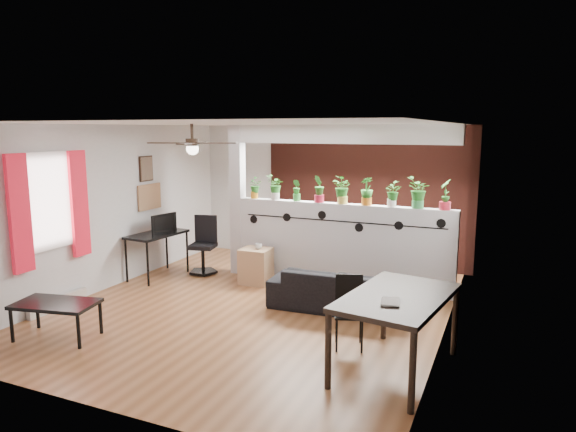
{
  "coord_description": "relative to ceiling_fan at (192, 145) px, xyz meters",
  "views": [
    {
      "loc": [
        3.25,
        -6.29,
        2.53
      ],
      "look_at": [
        0.24,
        0.6,
        1.25
      ],
      "focal_mm": 32.0,
      "sensor_mm": 36.0,
      "label": 1
    }
  ],
  "objects": [
    {
      "name": "room_shell",
      "position": [
        0.8,
        0.3,
        -1.01
      ],
      "size": [
        6.3,
        7.1,
        2.9
      ],
      "color": "brown",
      "rests_on": "ground"
    },
    {
      "name": "partition_wall",
      "position": [
        1.6,
        1.8,
        -1.64
      ],
      "size": [
        3.6,
        0.18,
        1.35
      ],
      "primitive_type": "cube",
      "color": "#BCBCC1",
      "rests_on": "ground"
    },
    {
      "name": "ceiling_header",
      "position": [
        1.6,
        1.8,
        0.14
      ],
      "size": [
        3.6,
        0.18,
        0.3
      ],
      "primitive_type": "cube",
      "color": "silver",
      "rests_on": "room_shell"
    },
    {
      "name": "pier_column",
      "position": [
        -0.31,
        1.8,
        -1.01
      ],
      "size": [
        0.22,
        0.2,
        2.6
      ],
      "primitive_type": "cube",
      "color": "#BCBCC1",
      "rests_on": "ground"
    },
    {
      "name": "brick_panel",
      "position": [
        1.6,
        3.27,
        -1.01
      ],
      "size": [
        3.9,
        0.05,
        2.6
      ],
      "primitive_type": "cube",
      "color": "#9C3B2D",
      "rests_on": "ground"
    },
    {
      "name": "vine_decal",
      "position": [
        1.6,
        1.7,
        -1.23
      ],
      "size": [
        3.31,
        0.01,
        0.3
      ],
      "color": "black",
      "rests_on": "partition_wall"
    },
    {
      "name": "window_assembly",
      "position": [
        -1.76,
        -0.9,
        -0.81
      ],
      "size": [
        0.09,
        1.3,
        1.55
      ],
      "color": "white",
      "rests_on": "room_shell"
    },
    {
      "name": "baseboard_heater",
      "position": [
        -1.74,
        -0.9,
        -2.22
      ],
      "size": [
        0.08,
        1.0,
        0.18
      ],
      "primitive_type": "cube",
      "color": "#BCB9B3",
      "rests_on": "ground"
    },
    {
      "name": "corkboard",
      "position": [
        -1.78,
        1.25,
        -0.96
      ],
      "size": [
        0.03,
        0.6,
        0.45
      ],
      "primitive_type": "cube",
      "color": "#8E6444",
      "rests_on": "room_shell"
    },
    {
      "name": "framed_art",
      "position": [
        -1.78,
        1.2,
        -0.46
      ],
      "size": [
        0.03,
        0.34,
        0.44
      ],
      "color": "#8C7259",
      "rests_on": "room_shell"
    },
    {
      "name": "ceiling_fan",
      "position": [
        0.0,
        0.0,
        0.0
      ],
      "size": [
        1.19,
        1.19,
        0.43
      ],
      "color": "black",
      "rests_on": "room_shell"
    },
    {
      "name": "potted_plant_0",
      "position": [
        0.02,
        1.8,
        -0.77
      ],
      "size": [
        0.22,
        0.21,
        0.37
      ],
      "color": "orange",
      "rests_on": "partition_wall"
    },
    {
      "name": "potted_plant_1",
      "position": [
        0.42,
        1.8,
        -0.74
      ],
      "size": [
        0.23,
        0.25,
        0.42
      ],
      "color": "silver",
      "rests_on": "partition_wall"
    },
    {
      "name": "potted_plant_2",
      "position": [
        0.81,
        1.8,
        -0.77
      ],
      "size": [
        0.22,
        0.22,
        0.36
      ],
      "color": "#328A33",
      "rests_on": "partition_wall"
    },
    {
      "name": "potted_plant_3",
      "position": [
        1.21,
        1.8,
        -0.73
      ],
      "size": [
        0.24,
        0.27,
        0.44
      ],
      "color": "#B81D36",
      "rests_on": "partition_wall"
    },
    {
      "name": "potted_plant_4",
      "position": [
        1.6,
        1.8,
        -0.73
      ],
      "size": [
        0.3,
        0.29,
        0.45
      ],
      "color": "gold",
      "rests_on": "partition_wall"
    },
    {
      "name": "potted_plant_5",
      "position": [
        2.0,
        1.8,
        -0.73
      ],
      "size": [
        0.29,
        0.29,
        0.44
      ],
      "color": "orange",
      "rests_on": "partition_wall"
    },
    {
      "name": "potted_plant_6",
      "position": [
        2.39,
        1.8,
        -0.76
      ],
      "size": [
        0.24,
        0.25,
        0.39
      ],
      "color": "white",
      "rests_on": "partition_wall"
    },
    {
      "name": "potted_plant_7",
      "position": [
        2.79,
        1.8,
        -0.71
      ],
      "size": [
        0.27,
        0.3,
        0.48
      ],
      "color": "#35914A",
      "rests_on": "partition_wall"
    },
    {
      "name": "potted_plant_8",
      "position": [
        3.18,
        1.8,
        -0.72
      ],
      "size": [
        0.24,
        0.28,
        0.46
      ],
      "color": "red",
      "rests_on": "partition_wall"
    },
    {
      "name": "sofa",
      "position": [
        1.94,
        0.72,
        -2.04
      ],
      "size": [
        1.93,
        0.84,
        0.55
      ],
      "primitive_type": "imported",
      "rotation": [
        0.0,
        0.0,
        3.19
      ],
      "color": "black",
      "rests_on": "ground"
    },
    {
      "name": "cube_shelf",
      "position": [
        0.28,
        1.33,
        -2.02
      ],
      "size": [
        0.5,
        0.45,
        0.59
      ],
      "primitive_type": "cube",
      "rotation": [
        0.0,
        0.0,
        0.05
      ],
      "color": "#A37B56",
      "rests_on": "ground"
    },
    {
      "name": "cup",
      "position": [
        0.33,
        1.33,
        -1.68
      ],
      "size": [
        0.13,
        0.13,
        0.09
      ],
      "primitive_type": "imported",
      "rotation": [
        0.0,
        0.0,
        0.17
      ],
      "color": "gray",
      "rests_on": "cube_shelf"
    },
    {
      "name": "computer_desk",
      "position": [
        -1.45,
        1.0,
        -1.62
      ],
      "size": [
        0.65,
        1.11,
        0.77
      ],
      "color": "black",
      "rests_on": "ground"
    },
    {
      "name": "monitor",
      "position": [
        -1.45,
        1.15,
        -1.46
      ],
      "size": [
        0.31,
        0.11,
        0.17
      ],
      "primitive_type": "imported",
      "rotation": [
        0.0,
        0.0,
        1.39
      ],
      "color": "black",
      "rests_on": "computer_desk"
    },
    {
      "name": "office_chair",
      "position": [
        -0.85,
        1.52,
        -1.87
      ],
      "size": [
        0.52,
        0.52,
        1.0
      ],
      "color": "black",
      "rests_on": "ground"
    },
    {
      "name": "dining_table",
      "position": [
        3.05,
        -0.86,
        -1.57
      ],
      "size": [
        1.15,
        1.65,
        0.83
      ],
      "color": "black",
      "rests_on": "ground"
    },
    {
      "name": "book",
      "position": [
        2.95,
        -1.16,
        -1.47
      ],
      "size": [
        0.22,
        0.27,
        0.02
      ],
      "primitive_type": "imported",
      "rotation": [
        0.0,
        0.0,
        0.16
      ],
      "color": "gray",
      "rests_on": "dining_table"
    },
    {
      "name": "folding_chair",
      "position": [
        2.4,
        -0.42,
        -1.82
      ],
      "size": [
        0.43,
        0.43,
        0.84
      ],
      "color": "black",
      "rests_on": "ground"
    },
    {
      "name": "coffee_table",
      "position": [
        -0.93,
        -1.65,
        -1.91
      ],
      "size": [
        1.06,
        0.73,
        0.45
      ],
      "color": "black",
      "rests_on": "ground"
    }
  ]
}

